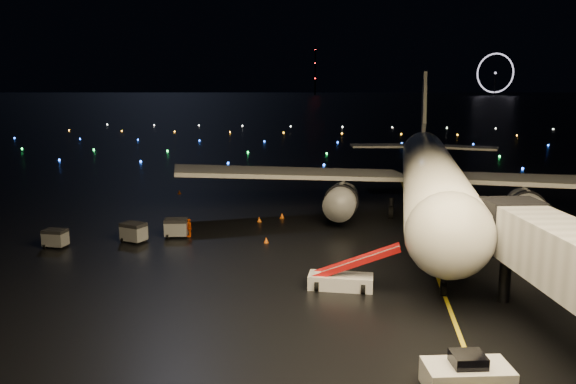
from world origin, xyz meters
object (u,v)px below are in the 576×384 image
baggage_cart_1 (134,233)px  belt_loader (341,267)px  baggage_cart_0 (176,228)px  crew_c (189,228)px  airliner (431,143)px  pushback_tug (467,373)px  baggage_cart_2 (55,238)px

baggage_cart_1 → belt_loader: bearing=-6.8°
baggage_cart_0 → belt_loader: bearing=-45.5°
crew_c → baggage_cart_1: (-4.21, -2.29, 0.01)m
airliner → baggage_cart_0: 26.76m
pushback_tug → baggage_cart_2: 35.32m
airliner → pushback_tug: size_ratio=14.18×
airliner → belt_loader: 24.77m
airliner → belt_loader: bearing=-106.0°
baggage_cart_0 → baggage_cart_2: bearing=-163.2°
pushback_tug → belt_loader: bearing=106.0°
airliner → baggage_cart_2: bearing=-149.6°
baggage_cart_0 → baggage_cart_2: size_ratio=1.09×
pushback_tug → baggage_cart_1: bearing=128.5°
airliner → pushback_tug: 35.41m
pushback_tug → belt_loader: (-6.05, 12.09, 0.62)m
airliner → belt_loader: airliner is taller
belt_loader → baggage_cart_2: bearing=166.6°
airliner → crew_c: 25.70m
pushback_tug → baggage_cart_2: (-30.04, 18.58, -0.13)m
pushback_tug → crew_c: (-19.98, 23.24, -0.05)m
belt_loader → baggage_cart_2: belt_loader is taller
pushback_tug → crew_c: bearing=120.1°
belt_loader → baggage_cart_0: 18.59m
pushback_tug → baggage_cart_0: 31.20m
airliner → baggage_cart_0: (-23.10, -11.72, -6.70)m
belt_loader → baggage_cart_1: belt_loader is taller
baggage_cart_1 → crew_c: bearing=47.8°
crew_c → baggage_cart_2: size_ratio=0.93×
pushback_tug → belt_loader: belt_loader is taller
airliner → pushback_tug: (-2.02, -34.72, -6.64)m
pushback_tug → crew_c: pushback_tug is taller
baggage_cart_2 → airliner: bearing=29.9°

